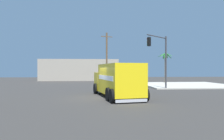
% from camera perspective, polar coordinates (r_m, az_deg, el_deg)
% --- Properties ---
extents(ground_plane, '(100.00, 100.00, 0.00)m').
position_cam_1_polar(ground_plane, '(18.20, -3.35, -7.25)').
color(ground_plane, '#33302D').
extents(sidewalk_corner_far, '(12.44, 12.44, 0.14)m').
position_cam_1_polar(sidewalk_corner_far, '(34.05, 18.81, -3.71)').
color(sidewalk_corner_far, '#B2ADA0').
rests_on(sidewalk_corner_far, ground).
extents(delivery_truck, '(4.01, 7.92, 2.79)m').
position_cam_1_polar(delivery_truck, '(18.29, 1.35, -2.63)').
color(delivery_truck, yellow).
rests_on(delivery_truck, ground).
extents(traffic_light_primary, '(3.06, 2.80, 6.15)m').
position_cam_1_polar(traffic_light_primary, '(25.67, 12.56, 4.19)').
color(traffic_light_primary, '#38383D').
rests_on(traffic_light_primary, sidewalk_corner_far).
extents(palm_tree_far, '(2.50, 2.34, 5.07)m').
position_cam_1_polar(palm_tree_far, '(38.21, 13.79, 2.05)').
color(palm_tree_far, '#7A6647').
rests_on(palm_tree_far, sidewalk_corner_far).
extents(utility_pole, '(2.10, 0.89, 8.93)m').
position_cam_1_polar(utility_pole, '(39.03, -1.39, 3.45)').
color(utility_pole, brown).
rests_on(utility_pole, ground).
extents(building_backdrop, '(16.46, 6.00, 4.50)m').
position_cam_1_polar(building_backdrop, '(47.99, -8.46, 0.01)').
color(building_backdrop, gray).
rests_on(building_backdrop, ground).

